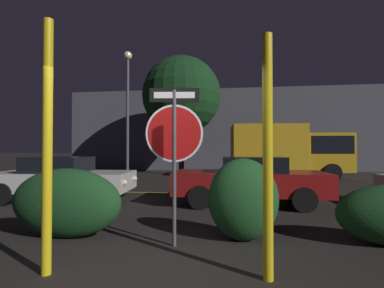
# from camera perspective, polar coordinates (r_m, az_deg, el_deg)

# --- Properties ---
(ground_plane) EXTENTS (260.00, 260.00, 0.00)m
(ground_plane) POSITION_cam_1_polar(r_m,az_deg,el_deg) (3.77, -9.41, -24.47)
(ground_plane) COLOR black
(road_center_stripe) EXTENTS (33.18, 0.12, 0.01)m
(road_center_stripe) POSITION_cam_1_polar(r_m,az_deg,el_deg) (10.33, 2.09, -9.41)
(road_center_stripe) COLOR gold
(road_center_stripe) RESTS_ON ground_plane
(stop_sign) EXTENTS (0.90, 0.11, 2.46)m
(stop_sign) POSITION_cam_1_polar(r_m,az_deg,el_deg) (4.69, -3.38, 1.71)
(stop_sign) COLOR #4C4C51
(stop_sign) RESTS_ON ground_plane
(yellow_pole_left) EXTENTS (0.12, 0.12, 3.09)m
(yellow_pole_left) POSITION_cam_1_polar(r_m,az_deg,el_deg) (4.01, -25.85, -0.31)
(yellow_pole_left) COLOR yellow
(yellow_pole_left) RESTS_ON ground_plane
(yellow_pole_right) EXTENTS (0.12, 0.12, 2.85)m
(yellow_pole_right) POSITION_cam_1_polar(r_m,az_deg,el_deg) (3.57, 14.23, -2.23)
(yellow_pole_right) COLOR yellow
(yellow_pole_right) RESTS_ON ground_plane
(hedge_bush_1) EXTENTS (1.95, 0.78, 1.18)m
(hedge_bush_1) POSITION_cam_1_polar(r_m,az_deg,el_deg) (5.65, -22.81, -10.27)
(hedge_bush_1) COLOR #19421E
(hedge_bush_1) RESTS_ON ground_plane
(hedge_bush_2) EXTENTS (1.15, 0.80, 1.35)m
(hedge_bush_2) POSITION_cam_1_polar(r_m,az_deg,el_deg) (5.09, 9.71, -10.35)
(hedge_bush_2) COLOR #1E4C23
(hedge_bush_2) RESTS_ON ground_plane
(passing_car_1) EXTENTS (4.20, 2.26, 1.28)m
(passing_car_1) POSITION_cam_1_polar(r_m,az_deg,el_deg) (9.73, -23.50, -5.95)
(passing_car_1) COLOR silver
(passing_car_1) RESTS_ON ground_plane
(passing_car_2) EXTENTS (4.16, 1.94, 1.31)m
(passing_car_2) POSITION_cam_1_polar(r_m,az_deg,el_deg) (8.40, 10.97, -6.69)
(passing_car_2) COLOR maroon
(passing_car_2) RESTS_ON ground_plane
(delivery_truck) EXTENTS (5.91, 2.78, 2.76)m
(delivery_truck) POSITION_cam_1_polar(r_m,az_deg,el_deg) (16.10, 18.09, -1.00)
(delivery_truck) COLOR gold
(delivery_truck) RESTS_ON ground_plane
(street_lamp) EXTENTS (0.48, 0.48, 6.98)m
(street_lamp) POSITION_cam_1_polar(r_m,az_deg,el_deg) (17.25, -12.16, 9.38)
(street_lamp) COLOR #4C4C51
(street_lamp) RESTS_ON ground_plane
(tree_0) EXTENTS (4.69, 4.69, 7.10)m
(tree_0) POSITION_cam_1_polar(r_m,az_deg,el_deg) (18.16, -2.01, 9.21)
(tree_0) COLOR #422D1E
(tree_0) RESTS_ON ground_plane
(building_backdrop) EXTENTS (23.29, 4.57, 5.90)m
(building_backdrop) POSITION_cam_1_polar(r_m,az_deg,el_deg) (23.76, 6.35, 2.42)
(building_backdrop) COLOR #4C4C56
(building_backdrop) RESTS_ON ground_plane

